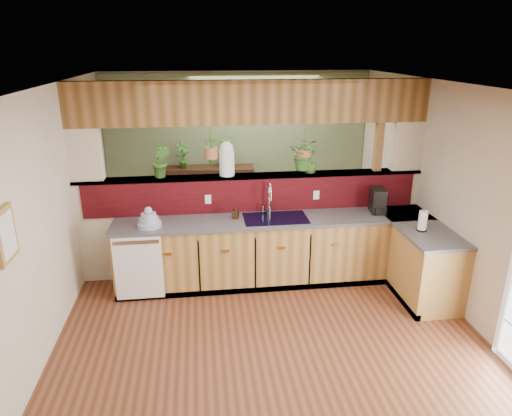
{
  "coord_description": "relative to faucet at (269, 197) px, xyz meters",
  "views": [
    {
      "loc": [
        -0.69,
        -4.43,
        2.99
      ],
      "look_at": [
        -0.04,
        0.7,
        1.15
      ],
      "focal_mm": 32.0,
      "sensor_mm": 36.0,
      "label": 1
    }
  ],
  "objects": [
    {
      "name": "ground",
      "position": [
        -0.19,
        -1.13,
        -1.13
      ],
      "size": [
        4.6,
        7.0,
        0.01
      ],
      "primitive_type": "cube",
      "color": "brown",
      "rests_on": "ground"
    },
    {
      "name": "ceiling",
      "position": [
        -0.19,
        -1.13,
        1.47
      ],
      "size": [
        4.6,
        7.0,
        0.01
      ],
      "primitive_type": "cube",
      "color": "brown",
      "rests_on": "ground"
    },
    {
      "name": "wall_back",
      "position": [
        -0.19,
        2.37,
        0.17
      ],
      "size": [
        4.6,
        0.02,
        2.6
      ],
      "primitive_type": "cube",
      "color": "beige",
      "rests_on": "ground"
    },
    {
      "name": "wall_left",
      "position": [
        -2.49,
        -1.13,
        0.17
      ],
      "size": [
        0.02,
        7.0,
        2.6
      ],
      "primitive_type": "cube",
      "color": "beige",
      "rests_on": "ground"
    },
    {
      "name": "wall_right",
      "position": [
        2.11,
        -1.13,
        0.17
      ],
      "size": [
        0.02,
        7.0,
        2.6
      ],
      "primitive_type": "cube",
      "color": "beige",
      "rests_on": "ground"
    },
    {
      "name": "pass_through_partition",
      "position": [
        -0.16,
        0.21,
        0.06
      ],
      "size": [
        4.6,
        0.21,
        2.6
      ],
      "color": "beige",
      "rests_on": "ground"
    },
    {
      "name": "pass_through_ledge",
      "position": [
        -0.19,
        0.22,
        0.24
      ],
      "size": [
        4.6,
        0.21,
        0.04
      ],
      "primitive_type": "cube",
      "color": "brown",
      "rests_on": "ground"
    },
    {
      "name": "header_beam",
      "position": [
        -0.19,
        0.22,
        1.19
      ],
      "size": [
        4.6,
        0.15,
        0.55
      ],
      "primitive_type": "cube",
      "color": "brown",
      "rests_on": "ground"
    },
    {
      "name": "sage_backwall",
      "position": [
        -0.19,
        2.35,
        0.17
      ],
      "size": [
        4.55,
        0.02,
        2.55
      ],
      "primitive_type": "cube",
      "color": "#60734E",
      "rests_on": "ground"
    },
    {
      "name": "countertop",
      "position": [
        0.65,
        -0.27,
        -0.68
      ],
      "size": [
        4.14,
        1.52,
        0.9
      ],
      "color": "olive",
      "rests_on": "ground"
    },
    {
      "name": "dishwasher",
      "position": [
        -1.67,
        -0.47,
        -0.68
      ],
      "size": [
        0.58,
        0.03,
        0.82
      ],
      "color": "white",
      "rests_on": "ground"
    },
    {
      "name": "navy_sink",
      "position": [
        0.06,
        -0.16,
        -0.31
      ],
      "size": [
        0.82,
        0.5,
        0.18
      ],
      "color": "black",
      "rests_on": "countertop"
    },
    {
      "name": "framed_print",
      "position": [
        -2.46,
        -1.93,
        0.42
      ],
      "size": [
        0.04,
        0.35,
        0.45
      ],
      "color": "olive",
      "rests_on": "wall_left"
    },
    {
      "name": "faucet",
      "position": [
        0.0,
        0.0,
        0.0
      ],
      "size": [
        0.19,
        0.19,
        0.43
      ],
      "color": "#B7B7B2",
      "rests_on": "countertop"
    },
    {
      "name": "dish_stack",
      "position": [
        -1.52,
        -0.25,
        -0.15
      ],
      "size": [
        0.3,
        0.3,
        0.26
      ],
      "color": "#95A0C1",
      "rests_on": "countertop"
    },
    {
      "name": "soap_dispenser",
      "position": [
        -0.45,
        -0.1,
        -0.15
      ],
      "size": [
        0.1,
        0.1,
        0.17
      ],
      "primitive_type": "imported",
      "rotation": [
        0.0,
        0.0,
        -0.34
      ],
      "color": "#372414",
      "rests_on": "countertop"
    },
    {
      "name": "coffee_maker",
      "position": [
        1.44,
        -0.11,
        -0.08
      ],
      "size": [
        0.17,
        0.29,
        0.32
      ],
      "rotation": [
        0.0,
        0.0,
        -0.15
      ],
      "color": "black",
      "rests_on": "countertop"
    },
    {
      "name": "paper_towel",
      "position": [
        1.73,
        -0.79,
        -0.11
      ],
      "size": [
        0.12,
        0.12,
        0.26
      ],
      "color": "black",
      "rests_on": "countertop"
    },
    {
      "name": "glass_jar",
      "position": [
        -0.53,
        0.22,
        0.48
      ],
      "size": [
        0.2,
        0.2,
        0.44
      ],
      "color": "silver",
      "rests_on": "pass_through_ledge"
    },
    {
      "name": "ledge_plant_left",
      "position": [
        -1.37,
        0.22,
        0.47
      ],
      "size": [
        0.27,
        0.23,
        0.42
      ],
      "primitive_type": "imported",
      "rotation": [
        0.0,
        0.0,
        -0.2
      ],
      "color": "#2B581E",
      "rests_on": "pass_through_ledge"
    },
    {
      "name": "ledge_plant_right",
      "position": [
        0.58,
        0.22,
        0.43
      ],
      "size": [
        0.25,
        0.25,
        0.35
      ],
      "primitive_type": "imported",
      "rotation": [
        0.0,
        0.0,
        0.35
      ],
      "color": "#2B581E",
      "rests_on": "pass_through_ledge"
    },
    {
      "name": "hanging_plant_a",
      "position": [
        -0.73,
        0.22,
        0.71
      ],
      "size": [
        0.2,
        0.17,
        0.47
      ],
      "color": "brown",
      "rests_on": "header_beam"
    },
    {
      "name": "hanging_plant_b",
      "position": [
        0.5,
        0.22,
        0.7
      ],
      "size": [
        0.46,
        0.42,
        0.55
      ],
      "color": "brown",
      "rests_on": "header_beam"
    },
    {
      "name": "shelving_console",
      "position": [
        -0.73,
        2.12,
        -0.63
      ],
      "size": [
        1.59,
        0.53,
        1.04
      ],
      "primitive_type": "cube",
      "rotation": [
        0.0,
        0.0,
        -0.07
      ],
      "color": "black",
      "rests_on": "ground"
    },
    {
      "name": "shelf_plant_a",
      "position": [
        -1.17,
        2.12,
        0.12
      ],
      "size": [
        0.27,
        0.2,
        0.47
      ],
      "primitive_type": "imported",
      "rotation": [
        0.0,
        0.0,
        0.14
      ],
      "color": "#2B581E",
      "rests_on": "shelving_console"
    },
    {
      "name": "shelf_plant_b",
      "position": [
        -0.42,
        2.12,
        0.13
      ],
      "size": [
        0.36,
        0.36,
        0.48
      ],
      "primitive_type": "imported",
      "rotation": [
        0.0,
        0.0,
        0.41
      ],
      "color": "#2B581E",
      "rests_on": "shelving_console"
    },
    {
      "name": "floor_plant",
      "position": [
        0.99,
        1.12,
        -0.8
      ],
      "size": [
        0.73,
        0.68,
        0.67
      ],
      "primitive_type": "imported",
      "rotation": [
        0.0,
        0.0,
        -0.31
      ],
      "color": "#2B581E",
      "rests_on": "ground"
    }
  ]
}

